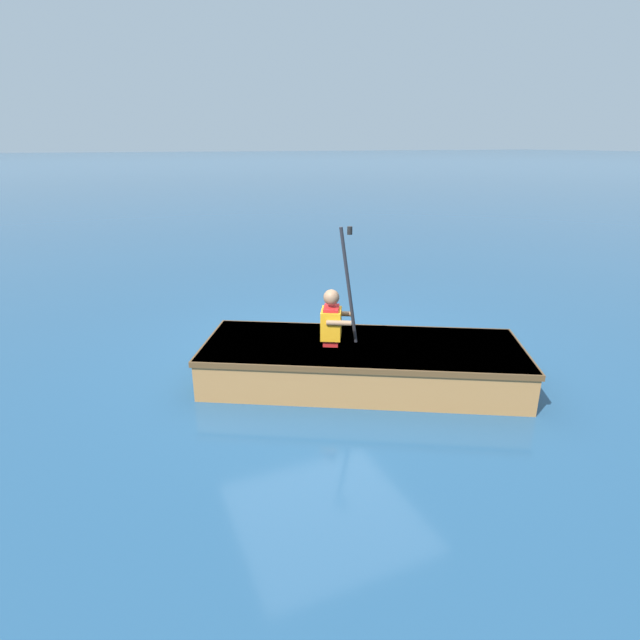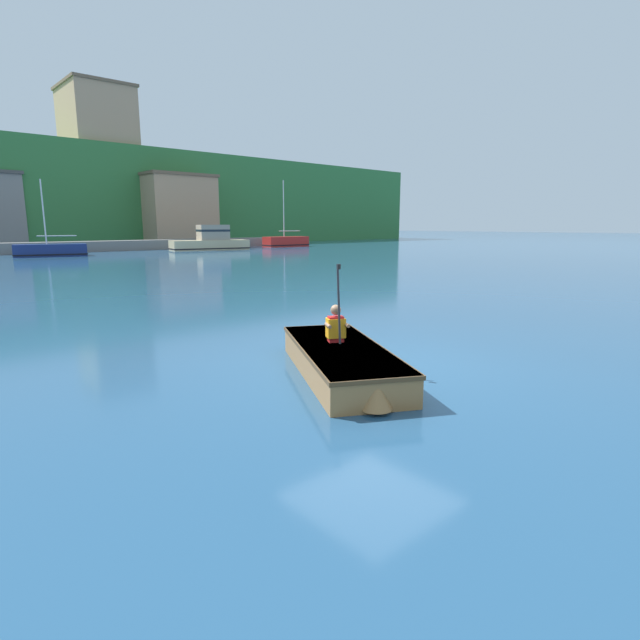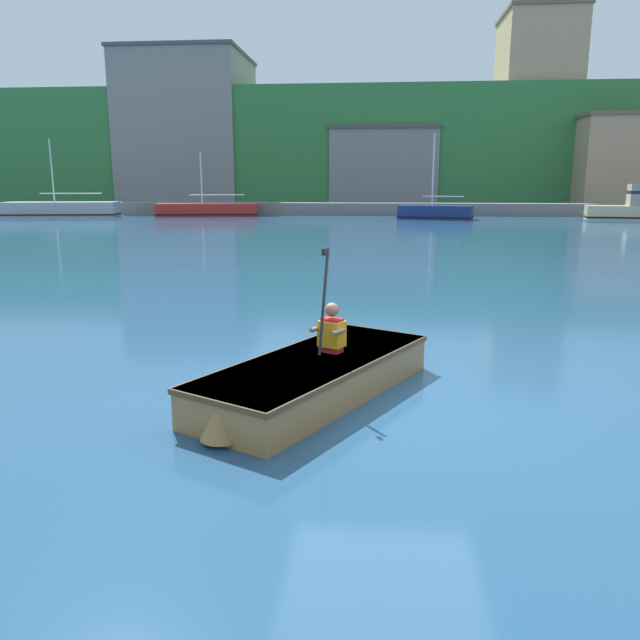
{
  "view_description": "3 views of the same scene",
  "coord_description": "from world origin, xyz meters",
  "px_view_note": "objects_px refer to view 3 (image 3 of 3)",
  "views": [
    {
      "loc": [
        -5.26,
        2.33,
        2.52
      ],
      "look_at": [
        -0.83,
        0.44,
        0.8
      ],
      "focal_mm": 28.0,
      "sensor_mm": 36.0,
      "label": 1
    },
    {
      "loc": [
        -6.09,
        -5.5,
        2.32
      ],
      "look_at": [
        -0.83,
        0.44,
        0.8
      ],
      "focal_mm": 28.0,
      "sensor_mm": 36.0,
      "label": 2
    },
    {
      "loc": [
        -0.14,
        -7.04,
        2.47
      ],
      "look_at": [
        -0.83,
        0.44,
        0.8
      ],
      "focal_mm": 35.0,
      "sensor_mm": 36.0,
      "label": 3
    }
  ],
  "objects_px": {
    "moored_boat_dock_center_near": "(435,213)",
    "rowboat_foreground": "(314,376)",
    "moored_boat_dock_east_inner": "(207,210)",
    "person_paddler": "(331,330)",
    "moored_boat_dock_west_end": "(61,210)"
  },
  "relations": [
    {
      "from": "moored_boat_dock_center_near",
      "to": "person_paddler",
      "type": "relative_size",
      "value": 4.38
    },
    {
      "from": "moored_boat_dock_center_near",
      "to": "rowboat_foreground",
      "type": "distance_m",
      "value": 36.07
    },
    {
      "from": "moored_boat_dock_west_end",
      "to": "moored_boat_dock_center_near",
      "type": "bearing_deg",
      "value": -1.52
    },
    {
      "from": "moored_boat_dock_center_near",
      "to": "moored_boat_dock_east_inner",
      "type": "height_order",
      "value": "moored_boat_dock_center_near"
    },
    {
      "from": "moored_boat_dock_center_near",
      "to": "rowboat_foreground",
      "type": "bearing_deg",
      "value": -97.16
    },
    {
      "from": "moored_boat_dock_west_end",
      "to": "rowboat_foreground",
      "type": "relative_size",
      "value": 2.26
    },
    {
      "from": "person_paddler",
      "to": "moored_boat_dock_center_near",
      "type": "bearing_deg",
      "value": 83.06
    },
    {
      "from": "moored_boat_dock_center_near",
      "to": "rowboat_foreground",
      "type": "relative_size",
      "value": 1.53
    },
    {
      "from": "moored_boat_dock_east_inner",
      "to": "person_paddler",
      "type": "height_order",
      "value": "moored_boat_dock_east_inner"
    },
    {
      "from": "moored_boat_dock_center_near",
      "to": "moored_boat_dock_east_inner",
      "type": "xyz_separation_m",
      "value": [
        -16.22,
        2.42,
        -0.0
      ]
    },
    {
      "from": "moored_boat_dock_west_end",
      "to": "person_paddler",
      "type": "bearing_deg",
      "value": -58.48
    },
    {
      "from": "moored_boat_dock_east_inner",
      "to": "rowboat_foreground",
      "type": "bearing_deg",
      "value": -72.94
    },
    {
      "from": "rowboat_foreground",
      "to": "person_paddler",
      "type": "relative_size",
      "value": 2.86
    },
    {
      "from": "moored_boat_dock_west_end",
      "to": "moored_boat_dock_center_near",
      "type": "height_order",
      "value": "moored_boat_dock_center_near"
    },
    {
      "from": "moored_boat_dock_center_near",
      "to": "moored_boat_dock_east_inner",
      "type": "relative_size",
      "value": 0.74
    }
  ]
}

